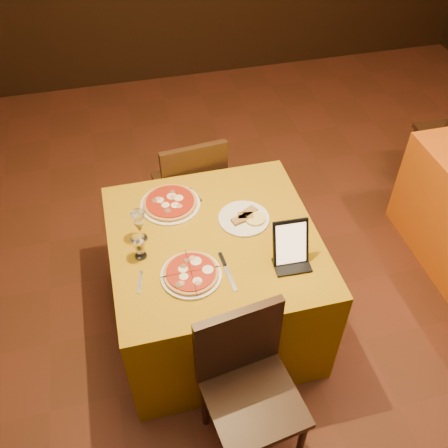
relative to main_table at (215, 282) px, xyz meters
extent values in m
cube|color=#5E2D19|center=(0.48, -0.37, -0.38)|extent=(6.00, 7.00, 0.01)
cube|color=#A97B0A|center=(0.00, 0.00, 0.00)|extent=(1.10, 1.10, 0.75)
cylinder|color=white|center=(-0.17, -0.23, 0.38)|extent=(0.30, 0.30, 0.01)
cylinder|color=#AD4C23|center=(-0.17, -0.23, 0.40)|extent=(0.27, 0.27, 0.02)
cylinder|color=white|center=(-0.18, 0.30, 0.38)|extent=(0.34, 0.34, 0.01)
cylinder|color=#AD4C23|center=(-0.18, 0.30, 0.40)|extent=(0.30, 0.30, 0.02)
cylinder|color=white|center=(0.19, 0.09, 0.38)|extent=(0.28, 0.28, 0.01)
cylinder|color=olive|center=(0.19, 0.09, 0.40)|extent=(0.17, 0.17, 0.02)
cube|color=black|center=(0.33, -0.23, 0.49)|extent=(0.18, 0.11, 0.23)
cube|color=silver|center=(0.01, -0.25, 0.38)|extent=(0.04, 0.25, 0.01)
cube|color=#B2B3B9|center=(-0.42, -0.21, 0.38)|extent=(0.05, 0.14, 0.01)
cube|color=silver|center=(-0.03, 0.36, 0.38)|extent=(0.06, 0.13, 0.01)
camera|label=1|loc=(-0.39, -1.77, 2.29)|focal=40.00mm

